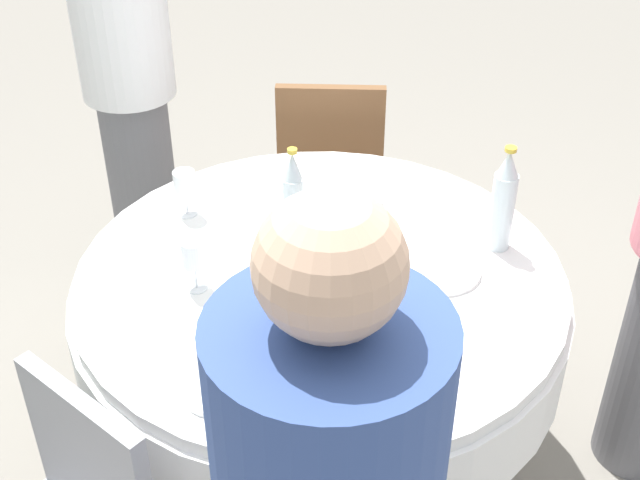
{
  "coord_description": "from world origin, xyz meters",
  "views": [
    {
      "loc": [
        0.5,
        -1.83,
        2.17
      ],
      "look_at": [
        0.0,
        0.0,
        0.85
      ],
      "focal_mm": 47.92,
      "sensor_mm": 36.0,
      "label": 1
    }
  ],
  "objects": [
    {
      "name": "bottle_dark_green_inner",
      "position": [
        0.13,
        -0.32,
        0.85
      ],
      "size": [
        0.06,
        0.06,
        0.25
      ],
      "color": "#194728",
      "rests_on": "dining_table"
    },
    {
      "name": "bottle_clear_rear",
      "position": [
        0.22,
        -0.47,
        0.88
      ],
      "size": [
        0.06,
        0.06,
        0.3
      ],
      "color": "silver",
      "rests_on": "dining_table"
    },
    {
      "name": "knife_west",
      "position": [
        0.2,
        0.51,
        0.74
      ],
      "size": [
        0.15,
        0.12,
        0.0
      ],
      "primitive_type": "cube",
      "rotation": [
        0.0,
        0.0,
        2.49
      ],
      "color": "silver",
      "rests_on": "dining_table"
    },
    {
      "name": "person_west",
      "position": [
        -0.93,
        0.77,
        0.82
      ],
      "size": [
        0.34,
        0.34,
        1.57
      ],
      "rotation": [
        0.0,
        0.0,
        0.88
      ],
      "color": "slate",
      "rests_on": "ground_plane"
    },
    {
      "name": "bottle_clear_west",
      "position": [
        -0.02,
        -0.03,
        0.86
      ],
      "size": [
        0.06,
        0.06,
        0.26
      ],
      "color": "silver",
      "rests_on": "dining_table"
    },
    {
      "name": "plate_north",
      "position": [
        0.32,
        0.09,
        0.75
      ],
      "size": [
        0.24,
        0.24,
        0.02
      ],
      "color": "white",
      "rests_on": "dining_table"
    },
    {
      "name": "ground_plane",
      "position": [
        0.0,
        0.0,
        0.0
      ],
      "size": [
        10.0,
        10.0,
        0.0
      ],
      "primitive_type": "plane",
      "color": "gray"
    },
    {
      "name": "wine_glass_mid",
      "position": [
        -0.47,
        0.17,
        0.85
      ],
      "size": [
        0.07,
        0.07,
        0.15
      ],
      "color": "white",
      "rests_on": "dining_table"
    },
    {
      "name": "plate_front",
      "position": [
        -0.1,
        -0.5,
        0.75
      ],
      "size": [
        0.21,
        0.21,
        0.02
      ],
      "color": "white",
      "rests_on": "dining_table"
    },
    {
      "name": "wine_glass_outer",
      "position": [
        0.12,
        0.21,
        0.84
      ],
      "size": [
        0.06,
        0.06,
        0.14
      ],
      "color": "white",
      "rests_on": "dining_table"
    },
    {
      "name": "bottle_brown_right",
      "position": [
        0.13,
        -0.02,
        0.86
      ],
      "size": [
        0.06,
        0.06,
        0.26
      ],
      "color": "#593314",
      "rests_on": "dining_table"
    },
    {
      "name": "knife_inner",
      "position": [
        -0.18,
        0.34,
        0.74
      ],
      "size": [
        0.1,
        0.17,
        0.0
      ],
      "primitive_type": "cube",
      "rotation": [
        0.0,
        0.0,
        5.22
      ],
      "color": "silver",
      "rests_on": "dining_table"
    },
    {
      "name": "wine_glass_rear",
      "position": [
        -0.3,
        -0.16,
        0.85
      ],
      "size": [
        0.07,
        0.07,
        0.16
      ],
      "color": "white",
      "rests_on": "dining_table"
    },
    {
      "name": "dining_table",
      "position": [
        0.0,
        0.0,
        0.59
      ],
      "size": [
        1.4,
        1.4,
        0.74
      ],
      "color": "white",
      "rests_on": "ground_plane"
    },
    {
      "name": "wine_glass_east",
      "position": [
        0.19,
        -0.13,
        0.85
      ],
      "size": [
        0.07,
        0.07,
        0.16
      ],
      "color": "white",
      "rests_on": "dining_table"
    },
    {
      "name": "bottle_clear_mid",
      "position": [
        -0.1,
        0.1,
        0.89
      ],
      "size": [
        0.06,
        0.06,
        0.32
      ],
      "color": "silver",
      "rests_on": "dining_table"
    },
    {
      "name": "bottle_clear_outer",
      "position": [
        0.46,
        0.25,
        0.89
      ],
      "size": [
        0.07,
        0.07,
        0.32
      ],
      "color": "silver",
      "rests_on": "dining_table"
    },
    {
      "name": "chair_mid",
      "position": [
        -0.23,
        1.0,
        0.52
      ],
      "size": [
        0.48,
        0.48,
        0.87
      ],
      "rotation": [
        0.0,
        0.0,
        0.22
      ],
      "color": "brown",
      "rests_on": "ground_plane"
    },
    {
      "name": "bottle_clear_east",
      "position": [
        0.02,
        -0.17,
        0.87
      ],
      "size": [
        0.07,
        0.07,
        0.29
      ],
      "color": "silver",
      "rests_on": "dining_table"
    },
    {
      "name": "wine_glass_front",
      "position": [
        -0.21,
        0.18,
        0.83
      ],
      "size": [
        0.07,
        0.07,
        0.13
      ],
      "color": "white",
      "rests_on": "dining_table"
    }
  ]
}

